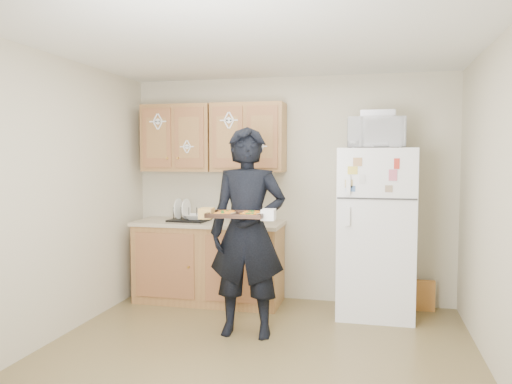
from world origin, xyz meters
TOP-DOWN VIEW (x-y plane):
  - floor at (0.00, 0.00)m, footprint 3.60×3.60m
  - ceiling at (0.00, 0.00)m, footprint 3.60×3.60m
  - wall_back at (0.00, 1.80)m, footprint 3.60×0.04m
  - wall_front at (0.00, -1.80)m, footprint 3.60×0.04m
  - wall_left at (-1.80, 0.00)m, footprint 0.04×3.60m
  - wall_right at (1.80, 0.00)m, footprint 0.04×3.60m
  - refrigerator at (0.95, 1.43)m, footprint 0.75×0.70m
  - base_cabinet at (-0.85, 1.48)m, footprint 1.60×0.60m
  - countertop at (-0.85, 1.48)m, footprint 1.64×0.64m
  - upper_cab_left at (-1.25, 1.61)m, footprint 0.80×0.33m
  - upper_cab_right at (-0.43, 1.61)m, footprint 0.80×0.33m
  - cereal_box at (1.47, 1.67)m, footprint 0.20×0.07m
  - person at (-0.17, 0.56)m, footprint 0.71×0.48m
  - baking_tray at (-0.19, 0.26)m, footprint 0.49×0.37m
  - pizza_front_left at (-0.29, 0.18)m, footprint 0.16×0.16m
  - pizza_front_right at (-0.08, 0.19)m, footprint 0.16×0.16m
  - pizza_back_left at (-0.30, 0.33)m, footprint 0.16×0.16m
  - pizza_back_right at (-0.08, 0.34)m, footprint 0.16×0.16m
  - microwave at (0.93, 1.38)m, footprint 0.57×0.41m
  - foil_pan at (0.95, 1.41)m, footprint 0.34×0.24m
  - dish_rack at (-1.07, 1.45)m, footprint 0.44×0.34m
  - bowl at (-1.00, 1.45)m, footprint 0.26×0.26m
  - soap_bottle at (-0.45, 1.34)m, footprint 0.10×0.10m

SIDE VIEW (x-z plane):
  - floor at x=0.00m, z-range 0.00..0.00m
  - cereal_box at x=1.47m, z-range 0.00..0.32m
  - base_cabinet at x=-0.85m, z-range 0.00..0.86m
  - refrigerator at x=0.95m, z-range 0.00..1.70m
  - countertop at x=-0.85m, z-range 0.86..0.90m
  - person at x=-0.17m, z-range 0.00..1.88m
  - bowl at x=-1.00m, z-range 0.92..0.98m
  - dish_rack at x=-1.07m, z-range 0.90..1.07m
  - soap_bottle at x=-0.45m, z-range 0.90..1.11m
  - baking_tray at x=-0.19m, z-range 1.11..1.15m
  - pizza_front_left at x=-0.29m, z-range 1.14..1.15m
  - pizza_front_right at x=-0.08m, z-range 1.14..1.15m
  - pizza_back_left at x=-0.30m, z-range 1.14..1.15m
  - pizza_back_right at x=-0.08m, z-range 1.14..1.15m
  - wall_back at x=0.00m, z-range 0.00..2.50m
  - wall_front at x=0.00m, z-range 0.00..2.50m
  - wall_left at x=-1.80m, z-range 0.00..2.50m
  - wall_right at x=1.80m, z-range 0.00..2.50m
  - upper_cab_left at x=-1.25m, z-range 1.45..2.20m
  - upper_cab_right at x=-0.43m, z-range 1.45..2.20m
  - microwave at x=0.93m, z-range 1.70..2.00m
  - foil_pan at x=0.95m, z-range 2.00..2.07m
  - ceiling at x=0.00m, z-range 2.50..2.50m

